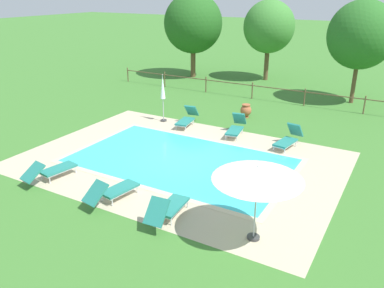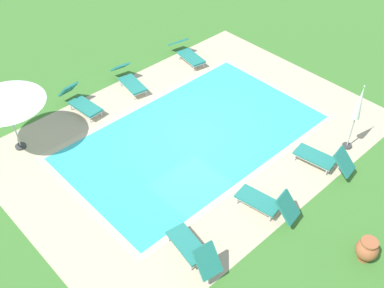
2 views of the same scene
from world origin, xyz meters
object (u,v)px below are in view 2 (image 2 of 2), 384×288
(sun_lounger_north_mid, at_px, (80,102))
(patio_umbrella_open_foreground, at_px, (5,98))
(patio_umbrella_closed_row_west, at_px, (358,108))
(sun_lounger_south_mid, at_px, (129,79))
(terracotta_urn_near_fence, at_px, (367,249))
(sun_lounger_north_near_steps, at_px, (323,158))
(sun_lounger_north_end, at_px, (187,53))
(sun_lounger_north_far, at_px, (267,203))
(sun_lounger_south_near_corner, at_px, (193,249))

(sun_lounger_north_mid, distance_m, patio_umbrella_open_foreground, 3.13)
(patio_umbrella_open_foreground, height_order, patio_umbrella_closed_row_west, patio_umbrella_closed_row_west)
(sun_lounger_south_mid, distance_m, patio_umbrella_closed_row_west, 8.52)
(patio_umbrella_open_foreground, distance_m, terracotta_urn_near_fence, 11.35)
(sun_lounger_north_near_steps, distance_m, patio_umbrella_closed_row_west, 1.92)
(sun_lounger_north_end, height_order, sun_lounger_south_mid, sun_lounger_south_mid)
(sun_lounger_north_far, bearing_deg, sun_lounger_north_mid, -81.22)
(sun_lounger_north_end, xyz_separation_m, sun_lounger_south_mid, (3.00, -0.09, 0.01))
(sun_lounger_south_mid, xyz_separation_m, patio_umbrella_closed_row_west, (-3.20, 7.79, 1.27))
(sun_lounger_south_mid, relative_size, patio_umbrella_open_foreground, 0.84)
(sun_lounger_north_mid, distance_m, patio_umbrella_closed_row_west, 9.59)
(sun_lounger_north_far, bearing_deg, sun_lounger_north_end, -117.45)
(sun_lounger_north_far, height_order, patio_umbrella_closed_row_west, patio_umbrella_closed_row_west)
(sun_lounger_south_near_corner, bearing_deg, sun_lounger_north_near_steps, 176.75)
(sun_lounger_north_far, relative_size, patio_umbrella_closed_row_west, 0.77)
(sun_lounger_north_far, height_order, sun_lounger_south_mid, sun_lounger_north_far)
(sun_lounger_north_near_steps, xyz_separation_m, sun_lounger_north_end, (-1.25, -7.69, -0.02))
(sun_lounger_north_far, height_order, sun_lounger_south_near_corner, sun_lounger_south_near_corner)
(sun_lounger_north_far, xyz_separation_m, terracotta_urn_near_fence, (-0.66, 2.84, -0.00))
(patio_umbrella_closed_row_west, bearing_deg, sun_lounger_south_mid, -67.68)
(sun_lounger_north_far, height_order, sun_lounger_north_end, sun_lounger_north_far)
(terracotta_urn_near_fence, bearing_deg, patio_umbrella_closed_row_west, -141.59)
(patio_umbrella_open_foreground, relative_size, patio_umbrella_closed_row_west, 0.98)
(sun_lounger_north_end, bearing_deg, patio_umbrella_open_foreground, 1.53)
(sun_lounger_north_near_steps, bearing_deg, terracotta_urn_near_fence, 53.62)
(sun_lounger_north_end, distance_m, sun_lounger_south_mid, 3.00)
(sun_lounger_south_near_corner, xyz_separation_m, terracotta_urn_near_fence, (-3.30, 3.11, -0.00))
(patio_umbrella_open_foreground, xyz_separation_m, terracotta_urn_near_fence, (-4.51, 10.28, -1.64))
(sun_lounger_north_end, bearing_deg, sun_lounger_north_near_steps, 80.78)
(sun_lounger_north_end, distance_m, patio_umbrella_closed_row_west, 7.81)
(sun_lounger_north_near_steps, height_order, sun_lounger_south_mid, sun_lounger_north_near_steps)
(patio_umbrella_closed_row_west, bearing_deg, sun_lounger_north_mid, -55.51)
(sun_lounger_south_near_corner, bearing_deg, sun_lounger_south_mid, -115.80)
(sun_lounger_north_far, relative_size, sun_lounger_south_near_corner, 1.01)
(patio_umbrella_open_foreground, bearing_deg, sun_lounger_south_mid, -176.46)
(sun_lounger_north_mid, bearing_deg, sun_lounger_north_far, 98.78)
(sun_lounger_north_near_steps, height_order, patio_umbrella_closed_row_west, patio_umbrella_closed_row_west)
(sun_lounger_north_near_steps, relative_size, terracotta_urn_near_fence, 2.69)
(sun_lounger_north_mid, xyz_separation_m, sun_lounger_south_mid, (-2.18, 0.04, -0.01))
(terracotta_urn_near_fence, bearing_deg, sun_lounger_north_mid, -80.04)
(sun_lounger_north_near_steps, xyz_separation_m, patio_umbrella_closed_row_west, (-1.45, 0.02, 1.25))
(sun_lounger_south_mid, bearing_deg, sun_lounger_north_far, 82.79)
(sun_lounger_north_near_steps, relative_size, sun_lounger_north_end, 0.94)
(sun_lounger_north_near_steps, relative_size, patio_umbrella_closed_row_west, 0.79)
(sun_lounger_north_mid, height_order, sun_lounger_south_near_corner, sun_lounger_south_near_corner)
(sun_lounger_north_mid, bearing_deg, terracotta_urn_near_fence, 99.96)
(patio_umbrella_open_foreground, distance_m, patio_umbrella_closed_row_west, 10.99)
(sun_lounger_north_near_steps, distance_m, sun_lounger_north_end, 7.79)
(sun_lounger_north_near_steps, xyz_separation_m, patio_umbrella_open_foreground, (6.57, -7.48, 1.65))
(sun_lounger_north_near_steps, relative_size, sun_lounger_north_far, 1.02)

